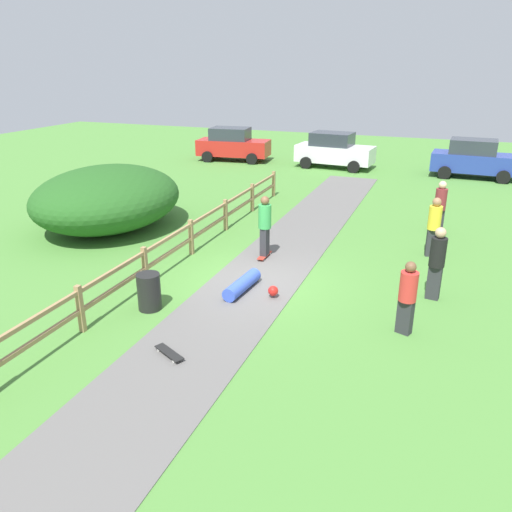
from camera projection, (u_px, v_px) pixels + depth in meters
ground_plane at (255, 282)px, 13.75m from camera, size 60.00×60.00×0.00m
asphalt_path at (255, 282)px, 13.74m from camera, size 2.40×28.00×0.02m
wooden_fence at (170, 247)px, 14.37m from camera, size 0.12×18.12×1.10m
bush_large at (107, 198)px, 17.83m from camera, size 4.75×5.70×2.18m
trash_bin at (149, 292)px, 12.11m from camera, size 0.56×0.56×0.90m
skater_riding at (265, 224)px, 15.02m from camera, size 0.38×0.80×1.90m
skater_fallen at (245, 285)px, 13.07m from camera, size 1.24×1.53×0.36m
skateboard_loose at (169, 353)px, 10.26m from camera, size 0.80×0.55×0.08m
bystander_maroon at (440, 205)px, 17.20m from camera, size 0.51×0.51×1.85m
bystander_black at (437, 260)px, 12.42m from camera, size 0.43×0.43×1.88m
bystander_yellow at (434, 224)px, 15.22m from camera, size 0.45×0.45×1.83m
bystander_red at (408, 295)px, 10.86m from camera, size 0.49×0.49×1.68m
parked_car_red at (233, 144)px, 30.09m from camera, size 4.36×2.36×1.92m
parked_car_blue at (475, 159)px, 25.65m from camera, size 4.28×2.16×1.92m
parked_car_white at (334, 150)px, 28.06m from camera, size 4.33×2.28×1.92m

